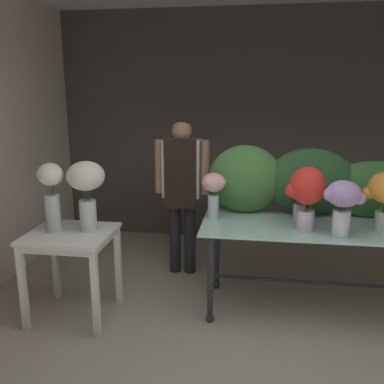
{
  "coord_description": "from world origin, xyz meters",
  "views": [
    {
      "loc": [
        0.05,
        -1.92,
        1.89
      ],
      "look_at": [
        -0.44,
        1.41,
        1.08
      ],
      "focal_mm": 38.68,
      "sensor_mm": 36.0,
      "label": 1
    }
  ],
  "objects_px": {
    "vase_blush_lilies": "(214,190)",
    "vase_lilac_hydrangea": "(343,202)",
    "display_table_glass": "(309,239)",
    "side_table_white": "(71,244)",
    "florist": "(182,182)",
    "vase_white_roses_tall": "(51,193)",
    "vase_cream_lisianthus_tall": "(86,186)",
    "vase_fuchsia_dahlias": "(299,196)",
    "vase_scarlet_ranunculus": "(307,192)"
  },
  "relations": [
    {
      "from": "display_table_glass",
      "to": "vase_scarlet_ranunculus",
      "type": "relative_size",
      "value": 3.49
    },
    {
      "from": "florist",
      "to": "vase_fuchsia_dahlias",
      "type": "relative_size",
      "value": 4.59
    },
    {
      "from": "florist",
      "to": "vase_blush_lilies",
      "type": "height_order",
      "value": "florist"
    },
    {
      "from": "side_table_white",
      "to": "vase_cream_lisianthus_tall",
      "type": "height_order",
      "value": "vase_cream_lisianthus_tall"
    },
    {
      "from": "vase_blush_lilies",
      "to": "florist",
      "type": "bearing_deg",
      "value": 122.62
    },
    {
      "from": "florist",
      "to": "vase_fuchsia_dahlias",
      "type": "xyz_separation_m",
      "value": [
        1.12,
        -0.54,
        0.02
      ]
    },
    {
      "from": "vase_white_roses_tall",
      "to": "florist",
      "type": "bearing_deg",
      "value": 48.79
    },
    {
      "from": "vase_blush_lilies",
      "to": "vase_lilac_hydrangea",
      "type": "height_order",
      "value": "vase_lilac_hydrangea"
    },
    {
      "from": "display_table_glass",
      "to": "vase_lilac_hydrangea",
      "type": "relative_size",
      "value": 4.11
    },
    {
      "from": "display_table_glass",
      "to": "vase_fuchsia_dahlias",
      "type": "distance_m",
      "value": 0.38
    },
    {
      "from": "display_table_glass",
      "to": "vase_fuchsia_dahlias",
      "type": "bearing_deg",
      "value": 130.93
    },
    {
      "from": "side_table_white",
      "to": "vase_scarlet_ranunculus",
      "type": "relative_size",
      "value": 1.46
    },
    {
      "from": "vase_fuchsia_dahlias",
      "to": "vase_cream_lisianthus_tall",
      "type": "bearing_deg",
      "value": -166.37
    },
    {
      "from": "side_table_white",
      "to": "vase_scarlet_ranunculus",
      "type": "bearing_deg",
      "value": 6.52
    },
    {
      "from": "display_table_glass",
      "to": "vase_white_roses_tall",
      "type": "relative_size",
      "value": 3.16
    },
    {
      "from": "vase_fuchsia_dahlias",
      "to": "vase_lilac_hydrangea",
      "type": "bearing_deg",
      "value": -53.89
    },
    {
      "from": "vase_cream_lisianthus_tall",
      "to": "vase_scarlet_ranunculus",
      "type": "bearing_deg",
      "value": 4.98
    },
    {
      "from": "florist",
      "to": "vase_fuchsia_dahlias",
      "type": "distance_m",
      "value": 1.24
    },
    {
      "from": "vase_white_roses_tall",
      "to": "vase_cream_lisianthus_tall",
      "type": "relative_size",
      "value": 0.98
    },
    {
      "from": "side_table_white",
      "to": "vase_fuchsia_dahlias",
      "type": "relative_size",
      "value": 2.16
    },
    {
      "from": "vase_white_roses_tall",
      "to": "vase_fuchsia_dahlias",
      "type": "bearing_deg",
      "value": 13.55
    },
    {
      "from": "florist",
      "to": "vase_lilac_hydrangea",
      "type": "relative_size",
      "value": 3.67
    },
    {
      "from": "side_table_white",
      "to": "florist",
      "type": "distance_m",
      "value": 1.32
    },
    {
      "from": "vase_scarlet_ranunculus",
      "to": "vase_lilac_hydrangea",
      "type": "height_order",
      "value": "vase_scarlet_ranunculus"
    },
    {
      "from": "side_table_white",
      "to": "vase_white_roses_tall",
      "type": "bearing_deg",
      "value": -179.9
    },
    {
      "from": "display_table_glass",
      "to": "side_table_white",
      "type": "distance_m",
      "value": 2.01
    },
    {
      "from": "side_table_white",
      "to": "vase_scarlet_ranunculus",
      "type": "xyz_separation_m",
      "value": [
        1.9,
        0.22,
        0.47
      ]
    },
    {
      "from": "side_table_white",
      "to": "display_table_glass",
      "type": "bearing_deg",
      "value": 11.02
    },
    {
      "from": "vase_scarlet_ranunculus",
      "to": "vase_fuchsia_dahlias",
      "type": "xyz_separation_m",
      "value": [
        -0.02,
        0.27,
        -0.1
      ]
    },
    {
      "from": "vase_blush_lilies",
      "to": "display_table_glass",
      "type": "bearing_deg",
      "value": -2.9
    },
    {
      "from": "vase_scarlet_ranunculus",
      "to": "vase_lilac_hydrangea",
      "type": "relative_size",
      "value": 1.18
    },
    {
      "from": "florist",
      "to": "vase_lilac_hydrangea",
      "type": "xyz_separation_m",
      "value": [
        1.4,
        -0.92,
        0.08
      ]
    },
    {
      "from": "vase_lilac_hydrangea",
      "to": "vase_white_roses_tall",
      "type": "bearing_deg",
      "value": -177.37
    },
    {
      "from": "side_table_white",
      "to": "vase_white_roses_tall",
      "type": "distance_m",
      "value": 0.45
    },
    {
      "from": "florist",
      "to": "vase_blush_lilies",
      "type": "bearing_deg",
      "value": -57.38
    },
    {
      "from": "vase_scarlet_ranunculus",
      "to": "vase_cream_lisianthus_tall",
      "type": "height_order",
      "value": "vase_cream_lisianthus_tall"
    },
    {
      "from": "vase_white_roses_tall",
      "to": "vase_lilac_hydrangea",
      "type": "bearing_deg",
      "value": 2.63
    },
    {
      "from": "vase_scarlet_ranunculus",
      "to": "vase_fuchsia_dahlias",
      "type": "relative_size",
      "value": 1.47
    },
    {
      "from": "florist",
      "to": "vase_white_roses_tall",
      "type": "relative_size",
      "value": 2.82
    },
    {
      "from": "vase_blush_lilies",
      "to": "vase_lilac_hydrangea",
      "type": "xyz_separation_m",
      "value": [
        1.01,
        -0.32,
        0.01
      ]
    },
    {
      "from": "side_table_white",
      "to": "florist",
      "type": "xyz_separation_m",
      "value": [
        0.76,
        1.03,
        0.34
      ]
    },
    {
      "from": "vase_scarlet_ranunculus",
      "to": "vase_white_roses_tall",
      "type": "relative_size",
      "value": 0.9
    },
    {
      "from": "vase_cream_lisianthus_tall",
      "to": "florist",
      "type": "bearing_deg",
      "value": 57.03
    },
    {
      "from": "vase_white_roses_tall",
      "to": "side_table_white",
      "type": "bearing_deg",
      "value": 0.1
    },
    {
      "from": "vase_scarlet_ranunculus",
      "to": "side_table_white",
      "type": "bearing_deg",
      "value": -173.48
    },
    {
      "from": "display_table_glass",
      "to": "vase_white_roses_tall",
      "type": "height_order",
      "value": "vase_white_roses_tall"
    },
    {
      "from": "vase_scarlet_ranunculus",
      "to": "vase_white_roses_tall",
      "type": "xyz_separation_m",
      "value": [
        -2.04,
        -0.22,
        -0.03
      ]
    },
    {
      "from": "display_table_glass",
      "to": "vase_white_roses_tall",
      "type": "bearing_deg",
      "value": -169.68
    },
    {
      "from": "vase_blush_lilies",
      "to": "vase_white_roses_tall",
      "type": "height_order",
      "value": "vase_white_roses_tall"
    },
    {
      "from": "vase_white_roses_tall",
      "to": "vase_cream_lisianthus_tall",
      "type": "xyz_separation_m",
      "value": [
        0.27,
        0.06,
        0.06
      ]
    }
  ]
}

